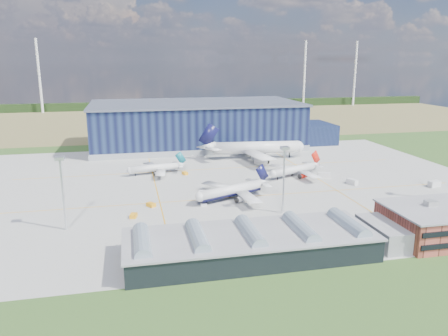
{
  "coord_description": "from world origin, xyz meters",
  "views": [
    {
      "loc": [
        -39.87,
        -162.61,
        50.86
      ],
      "look_at": [
        -1.74,
        9.14,
        6.83
      ],
      "focal_mm": 35.0,
      "sensor_mm": 36.0,
      "label": 1
    }
  ],
  "objects_px": {
    "airliner_widebody": "(256,141)",
    "gse_tug_c": "(185,173)",
    "airliner_red": "(294,166)",
    "car_b": "(264,235)",
    "gse_cart_b": "(194,156)",
    "gse_tug_b": "(134,216)",
    "gse_van_c": "(434,184)",
    "car_a": "(265,220)",
    "airliner_regional": "(154,164)",
    "gse_tug_a": "(151,205)",
    "airstair": "(202,199)",
    "airliner_navy": "(231,185)",
    "gse_van_a": "(324,175)",
    "light_mast_west": "(62,181)",
    "gse_cart_a": "(227,188)",
    "hangar": "(201,126)",
    "light_mast_center": "(284,169)",
    "gse_van_b": "(352,182)"
  },
  "relations": [
    {
      "from": "hangar",
      "to": "car_b",
      "type": "height_order",
      "value": "hangar"
    },
    {
      "from": "hangar",
      "to": "gse_tug_a",
      "type": "distance_m",
      "value": 114.95
    },
    {
      "from": "hangar",
      "to": "gse_tug_b",
      "type": "bearing_deg",
      "value": -109.7
    },
    {
      "from": "airliner_navy",
      "to": "airliner_widebody",
      "type": "height_order",
      "value": "airliner_widebody"
    },
    {
      "from": "gse_tug_c",
      "to": "car_b",
      "type": "bearing_deg",
      "value": -99.13
    },
    {
      "from": "gse_tug_a",
      "to": "airliner_regional",
      "type": "bearing_deg",
      "value": 50.15
    },
    {
      "from": "light_mast_west",
      "to": "gse_van_a",
      "type": "bearing_deg",
      "value": 20.51
    },
    {
      "from": "gse_cart_a",
      "to": "gse_van_a",
      "type": "bearing_deg",
      "value": -4.62
    },
    {
      "from": "light_mast_west",
      "to": "light_mast_center",
      "type": "xyz_separation_m",
      "value": [
        70.0,
        0.0,
        0.0
      ]
    },
    {
      "from": "car_a",
      "to": "gse_tug_b",
      "type": "bearing_deg",
      "value": 50.74
    },
    {
      "from": "airliner_red",
      "to": "gse_cart_b",
      "type": "xyz_separation_m",
      "value": [
        -37.25,
        48.81,
        -4.48
      ]
    },
    {
      "from": "gse_van_a",
      "to": "gse_tug_c",
      "type": "distance_m",
      "value": 62.05
    },
    {
      "from": "gse_van_a",
      "to": "airstair",
      "type": "distance_m",
      "value": 62.7
    },
    {
      "from": "gse_tug_a",
      "to": "airstair",
      "type": "xyz_separation_m",
      "value": [
        18.33,
        -0.44,
        1.04
      ]
    },
    {
      "from": "gse_cart_a",
      "to": "gse_van_b",
      "type": "relative_size",
      "value": 0.63
    },
    {
      "from": "airliner_regional",
      "to": "gse_van_a",
      "type": "bearing_deg",
      "value": 152.68
    },
    {
      "from": "gse_tug_a",
      "to": "hangar",
      "type": "bearing_deg",
      "value": 37.11
    },
    {
      "from": "light_mast_center",
      "to": "gse_cart_a",
      "type": "height_order",
      "value": "light_mast_center"
    },
    {
      "from": "gse_cart_b",
      "to": "car_b",
      "type": "xyz_separation_m",
      "value": [
        4.01,
        -110.0,
        -0.01
      ]
    },
    {
      "from": "airliner_red",
      "to": "airstair",
      "type": "height_order",
      "value": "airliner_red"
    },
    {
      "from": "hangar",
      "to": "car_a",
      "type": "bearing_deg",
      "value": -90.53
    },
    {
      "from": "gse_van_a",
      "to": "gse_cart_b",
      "type": "relative_size",
      "value": 2.13
    },
    {
      "from": "hangar",
      "to": "light_mast_west",
      "type": "bearing_deg",
      "value": -116.71
    },
    {
      "from": "gse_cart_a",
      "to": "light_mast_west",
      "type": "bearing_deg",
      "value": -166.84
    },
    {
      "from": "gse_tug_b",
      "to": "gse_van_a",
      "type": "xyz_separation_m",
      "value": [
        82.99,
        32.35,
        0.57
      ]
    },
    {
      "from": "gse_van_b",
      "to": "car_a",
      "type": "height_order",
      "value": "gse_van_b"
    },
    {
      "from": "airliner_regional",
      "to": "gse_van_c",
      "type": "xyz_separation_m",
      "value": [
        110.52,
        -45.04,
        -3.37
      ]
    },
    {
      "from": "airstair",
      "to": "car_b",
      "type": "height_order",
      "value": "airstair"
    },
    {
      "from": "hangar",
      "to": "airliner_regional",
      "type": "xyz_separation_m",
      "value": [
        -31.91,
        -63.58,
        -7.0
      ]
    },
    {
      "from": "airliner_regional",
      "to": "airstair",
      "type": "bearing_deg",
      "value": 97.2
    },
    {
      "from": "airstair",
      "to": "car_b",
      "type": "distance_m",
      "value": 36.12
    },
    {
      "from": "airliner_widebody",
      "to": "gse_tug_b",
      "type": "height_order",
      "value": "airliner_widebody"
    },
    {
      "from": "airliner_regional",
      "to": "gse_van_a",
      "type": "height_order",
      "value": "airliner_regional"
    },
    {
      "from": "gse_tug_a",
      "to": "gse_cart_b",
      "type": "bearing_deg",
      "value": 35.92
    },
    {
      "from": "airstair",
      "to": "airliner_red",
      "type": "bearing_deg",
      "value": 44.2
    },
    {
      "from": "airliner_red",
      "to": "car_b",
      "type": "distance_m",
      "value": 69.78
    },
    {
      "from": "gse_tug_c",
      "to": "car_a",
      "type": "relative_size",
      "value": 0.82
    },
    {
      "from": "light_mast_west",
      "to": "car_a",
      "type": "bearing_deg",
      "value": -6.61
    },
    {
      "from": "airliner_widebody",
      "to": "gse_tug_c",
      "type": "xyz_separation_m",
      "value": [
        -40.85,
        -24.51,
        -8.6
      ]
    },
    {
      "from": "gse_van_b",
      "to": "gse_tug_b",
      "type": "bearing_deg",
      "value": 171.77
    },
    {
      "from": "gse_van_c",
      "to": "airliner_red",
      "type": "bearing_deg",
      "value": 48.81
    },
    {
      "from": "light_mast_center",
      "to": "car_a",
      "type": "relative_size",
      "value": 6.31
    },
    {
      "from": "car_b",
      "to": "light_mast_west",
      "type": "bearing_deg",
      "value": 57.88
    },
    {
      "from": "gse_tug_b",
      "to": "gse_van_c",
      "type": "distance_m",
      "value": 121.43
    },
    {
      "from": "gse_tug_c",
      "to": "gse_cart_b",
      "type": "relative_size",
      "value": 1.12
    },
    {
      "from": "airliner_navy",
      "to": "gse_tug_c",
      "type": "relative_size",
      "value": 11.59
    },
    {
      "from": "light_mast_west",
      "to": "car_b",
      "type": "height_order",
      "value": "light_mast_west"
    },
    {
      "from": "gse_tug_b",
      "to": "gse_van_a",
      "type": "relative_size",
      "value": 0.54
    },
    {
      "from": "gse_cart_b",
      "to": "car_b",
      "type": "relative_size",
      "value": 0.78
    },
    {
      "from": "gse_van_a",
      "to": "gse_cart_a",
      "type": "distance_m",
      "value": 46.59
    }
  ]
}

